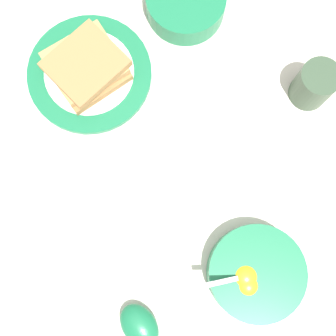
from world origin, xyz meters
The scene contains 7 objects.
ground_plane centered at (0.00, 0.00, 0.00)m, with size 3.00×3.00×0.00m, color silver.
egg_bowl centered at (-0.14, 0.00, 0.02)m, with size 0.14×0.14×0.07m.
toast_plate centered at (0.26, -0.02, 0.01)m, with size 0.20×0.20×0.01m.
toast_sandwich centered at (0.26, -0.02, 0.03)m, with size 0.12×0.12×0.04m.
soup_spoon centered at (-0.10, 0.18, 0.01)m, with size 0.14×0.05×0.03m.
congee_bowl centered at (0.24, -0.21, 0.02)m, with size 0.13×0.13×0.04m.
drinking_cup centered at (0.00, -0.26, 0.04)m, with size 0.06×0.06×0.08m.
Camera 1 is at (-0.04, 0.08, 0.71)m, focal length 50.00 mm.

